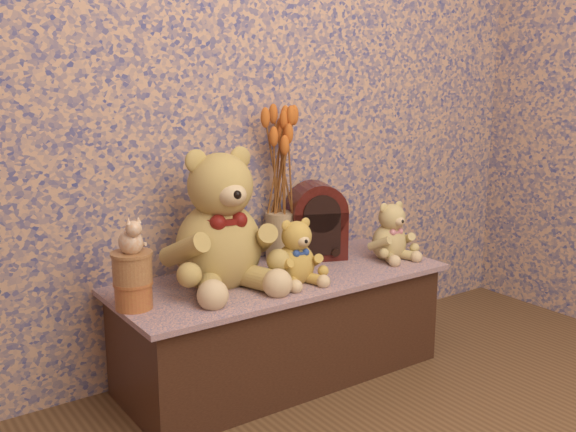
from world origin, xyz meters
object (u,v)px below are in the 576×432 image
(biscuit_tin_lower, at_px, (134,295))
(cathedral_radio, at_px, (316,220))
(teddy_small, at_px, (390,228))
(ceramic_vase, at_px, (280,237))
(teddy_medium, at_px, (295,248))
(teddy_large, at_px, (218,212))
(cat_figurine, at_px, (130,234))

(biscuit_tin_lower, bearing_deg, cathedral_radio, 9.62)
(teddy_small, height_order, ceramic_vase, teddy_small)
(teddy_medium, bearing_deg, teddy_small, 8.98)
(teddy_medium, xyz_separation_m, cathedral_radio, (0.26, 0.22, 0.03))
(teddy_small, relative_size, ceramic_vase, 1.27)
(cathedral_radio, distance_m, biscuit_tin_lower, 0.87)
(ceramic_vase, bearing_deg, biscuit_tin_lower, -165.01)
(teddy_large, height_order, teddy_small, teddy_large)
(teddy_medium, height_order, cat_figurine, cat_figurine)
(teddy_small, bearing_deg, cat_figurine, -178.60)
(ceramic_vase, relative_size, cat_figurine, 1.59)
(teddy_large, xyz_separation_m, teddy_medium, (0.24, -0.14, -0.14))
(teddy_large, height_order, teddy_medium, teddy_large)
(teddy_medium, bearing_deg, ceramic_vase, 71.59)
(teddy_medium, distance_m, ceramic_vase, 0.29)
(teddy_large, bearing_deg, cat_figurine, -164.40)
(cathedral_radio, bearing_deg, cat_figurine, -148.84)
(cathedral_radio, bearing_deg, biscuit_tin_lower, -148.84)
(teddy_small, bearing_deg, ceramic_vase, 153.26)
(ceramic_vase, height_order, cat_figurine, cat_figurine)
(cathedral_radio, height_order, ceramic_vase, cathedral_radio)
(teddy_large, distance_m, ceramic_vase, 0.41)
(ceramic_vase, distance_m, cat_figurine, 0.74)
(cathedral_radio, height_order, cat_figurine, cathedral_radio)
(teddy_large, height_order, ceramic_vase, teddy_large)
(cathedral_radio, bearing_deg, teddy_large, -149.47)
(teddy_medium, xyz_separation_m, ceramic_vase, (0.11, 0.26, -0.03))
(teddy_large, xyz_separation_m, cat_figurine, (-0.35, -0.07, -0.02))
(teddy_medium, xyz_separation_m, biscuit_tin_lower, (-0.59, 0.07, -0.08))
(ceramic_vase, bearing_deg, cathedral_radio, -16.39)
(teddy_medium, relative_size, teddy_small, 1.00)
(biscuit_tin_lower, relative_size, cat_figurine, 0.97)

